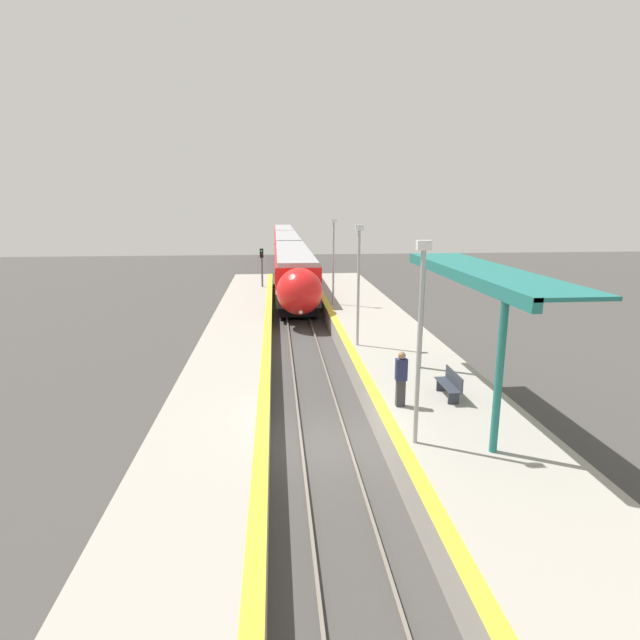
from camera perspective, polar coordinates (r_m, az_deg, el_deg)
name	(u,v)px	position (r m, az deg, el deg)	size (l,w,h in m)	color
ground_plane	(324,444)	(15.94, 0.50, -14.04)	(120.00, 120.00, 0.00)	#423F3D
rail_left	(301,443)	(15.86, -2.17, -13.90)	(0.08, 90.00, 0.15)	slate
rail_right	(347,441)	(15.99, 3.14, -13.68)	(0.08, 90.00, 0.15)	slate
train	(287,249)	(58.36, -3.77, 8.06)	(2.90, 60.89, 3.79)	black
platform_right	(450,425)	(16.57, 14.66, -11.54)	(4.63, 64.00, 0.98)	#9E998E
platform_left	(213,434)	(15.79, -12.10, -12.67)	(3.41, 64.00, 0.98)	#9E998E
platform_bench	(450,384)	(17.28, 14.66, -7.06)	(0.44, 1.56, 0.89)	#2D333D
person_waiting	(401,378)	(16.07, 9.24, -6.54)	(0.36, 0.24, 1.81)	#333338
railway_signal	(262,268)	(39.06, -6.65, 5.91)	(0.28, 0.28, 3.95)	#59595E
lamppost_near	(420,332)	(13.08, 11.36, -1.30)	(0.36, 0.20, 5.43)	#9E9EA3
lamppost_mid	(358,278)	(22.31, 4.42, 4.83)	(0.36, 0.20, 5.43)	#9E9EA3
lamppost_far	(333,256)	(31.78, 1.55, 7.33)	(0.36, 0.20, 5.43)	#9E9EA3
station_canopy	(473,279)	(16.29, 17.09, 4.54)	(2.02, 9.91, 4.36)	#1E6B66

